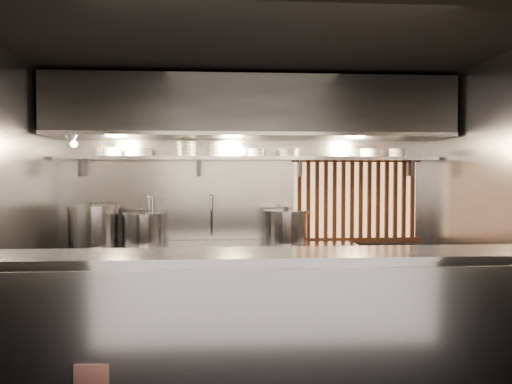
{
  "coord_description": "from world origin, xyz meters",
  "views": [
    {
      "loc": [
        -0.33,
        -4.51,
        1.69
      ],
      "look_at": [
        0.02,
        0.55,
        1.51
      ],
      "focal_mm": 35.0,
      "sensor_mm": 36.0,
      "label": 1
    }
  ],
  "objects": [
    {
      "name": "bowl_stack_2",
      "position": [
        -0.74,
        1.32,
        1.98
      ],
      "size": [
        0.23,
        0.23,
        0.17
      ],
      "color": "white",
      "rests_on": "bowl_shelf"
    },
    {
      "name": "wall_back",
      "position": [
        0.0,
        1.5,
        1.4
      ],
      "size": [
        4.5,
        0.0,
        4.5
      ],
      "primitive_type": "plane",
      "rotation": [
        1.57,
        0.0,
        0.0
      ],
      "color": "gray",
      "rests_on": "floor"
    },
    {
      "name": "pendant_bulb",
      "position": [
        -0.1,
        1.2,
        1.96
      ],
      "size": [
        0.09,
        0.09,
        0.19
      ],
      "color": "#2D2D30",
      "rests_on": "exhaust_hood"
    },
    {
      "name": "exhaust_hood",
      "position": [
        0.0,
        1.1,
        2.42
      ],
      "size": [
        4.4,
        0.81,
        0.65
      ],
      "color": "#2D2D30",
      "rests_on": "ceiling"
    },
    {
      "name": "bowl_stack_6",
      "position": [
        1.42,
        1.32,
        1.95
      ],
      "size": [
        0.22,
        0.22,
        0.09
      ],
      "color": "white",
      "rests_on": "bowl_shelf"
    },
    {
      "name": "bowl_stack_5",
      "position": [
        0.46,
        1.32,
        1.95
      ],
      "size": [
        0.24,
        0.24,
        0.09
      ],
      "color": "white",
      "rests_on": "bowl_shelf"
    },
    {
      "name": "wall_left",
      "position": [
        -2.25,
        0.0,
        1.4
      ],
      "size": [
        0.0,
        3.0,
        3.0
      ],
      "primitive_type": "plane",
      "rotation": [
        1.57,
        0.0,
        1.57
      ],
      "color": "gray",
      "rests_on": "floor"
    },
    {
      "name": "bowl_stack_7",
      "position": [
        1.76,
        1.32,
        1.95
      ],
      "size": [
        0.21,
        0.21,
        0.09
      ],
      "color": "white",
      "rests_on": "bowl_shelf"
    },
    {
      "name": "bowl_stack_0",
      "position": [
        -1.58,
        1.32,
        1.95
      ],
      "size": [
        0.22,
        0.22,
        0.09
      ],
      "color": "white",
      "rests_on": "bowl_shelf"
    },
    {
      "name": "stock_pot_left",
      "position": [
        -1.75,
        1.12,
        1.13
      ],
      "size": [
        0.75,
        0.75,
        0.49
      ],
      "rotation": [
        0.0,
        0.0,
        -0.42
      ],
      "color": "gray",
      "rests_on": "cooking_bench"
    },
    {
      "name": "heat_lamp",
      "position": [
        -1.9,
        0.85,
        2.07
      ],
      "size": [
        0.25,
        0.35,
        0.2
      ],
      "color": "gray",
      "rests_on": "exhaust_hood"
    },
    {
      "name": "bowl_stack_4",
      "position": [
        0.08,
        1.32,
        1.95
      ],
      "size": [
        0.23,
        0.23,
        0.09
      ],
      "color": "white",
      "rests_on": "bowl_shelf"
    },
    {
      "name": "bowl_stack_1",
      "position": [
        -1.24,
        1.32,
        1.95
      ],
      "size": [
        0.23,
        0.23,
        0.09
      ],
      "color": "white",
      "rests_on": "bowl_shelf"
    },
    {
      "name": "faucet_right",
      "position": [
        -0.45,
        1.37,
        1.31
      ],
      "size": [
        0.04,
        0.3,
        0.5
      ],
      "color": "silver",
      "rests_on": "wall_back"
    },
    {
      "name": "faucet_left",
      "position": [
        -1.15,
        1.37,
        1.31
      ],
      "size": [
        0.04,
        0.3,
        0.5
      ],
      "color": "silver",
      "rests_on": "wall_back"
    },
    {
      "name": "ceiling",
      "position": [
        0.0,
        0.0,
        2.8
      ],
      "size": [
        4.5,
        4.5,
        0.0
      ],
      "primitive_type": "plane",
      "rotation": [
        3.14,
        0.0,
        0.0
      ],
      "color": "black",
      "rests_on": "wall_back"
    },
    {
      "name": "wood_screen",
      "position": [
        1.3,
        1.45,
        1.38
      ],
      "size": [
        1.56,
        0.09,
        1.04
      ],
      "color": "#FFB172",
      "rests_on": "wall_back"
    },
    {
      "name": "stock_pot_mid",
      "position": [
        -1.22,
        1.16,
        1.08
      ],
      "size": [
        0.55,
        0.55,
        0.4
      ],
      "rotation": [
        0.0,
        0.0,
        -0.17
      ],
      "color": "gray",
      "rests_on": "cooking_bench"
    },
    {
      "name": "stock_pot_right",
      "position": [
        0.4,
        1.14,
        1.09
      ],
      "size": [
        0.56,
        0.56,
        0.42
      ],
      "rotation": [
        0.0,
        0.0,
        -0.09
      ],
      "color": "gray",
      "rests_on": "cooking_bench"
    },
    {
      "name": "cooking_bench",
      "position": [
        -0.3,
        1.13,
        0.45
      ],
      "size": [
        3.0,
        0.7,
        0.9
      ],
      "primitive_type": "cube",
      "color": "gray",
      "rests_on": "floor"
    },
    {
      "name": "floor",
      "position": [
        0.0,
        0.0,
        0.0
      ],
      "size": [
        4.5,
        4.5,
        0.0
      ],
      "primitive_type": "plane",
      "color": "black",
      "rests_on": "ground"
    },
    {
      "name": "bowl_stack_3",
      "position": [
        -0.39,
        1.32,
        1.98
      ],
      "size": [
        0.23,
        0.23,
        0.17
      ],
      "color": "white",
      "rests_on": "bowl_shelf"
    },
    {
      "name": "serving_counter",
      "position": [
        0.0,
        -0.96,
        0.57
      ],
      "size": [
        4.5,
        0.56,
        1.13
      ],
      "color": "gray",
      "rests_on": "floor"
    },
    {
      "name": "wall_right",
      "position": [
        2.25,
        0.0,
        1.4
      ],
      "size": [
        0.0,
        3.0,
        3.0
      ],
      "primitive_type": "plane",
      "rotation": [
        1.57,
        0.0,
        -1.57
      ],
      "color": "gray",
      "rests_on": "floor"
    },
    {
      "name": "bowl_shelf",
      "position": [
        0.0,
        1.32,
        1.88
      ],
      "size": [
        4.4,
        0.34,
        0.04
      ],
      "primitive_type": "cube",
      "color": "gray",
      "rests_on": "wall_back"
    }
  ]
}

